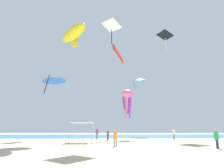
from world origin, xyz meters
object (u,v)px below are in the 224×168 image
object	(u,v)px
kite_delta_teal	(139,79)
kite_delta_blue	(54,79)
kite_inflatable_yellow	(73,33)
kite_diamond_black	(165,36)
kite_diamond_white	(112,26)
person_far_shore	(97,133)
person_near_tent	(174,133)
person_central	(216,137)
kite_box_orange	(74,41)
person_rightmost	(108,134)
canopy_tent	(82,124)
kite_parafoil_red	(118,54)
kite_octopus_pink	(127,96)
person_leftmost	(115,137)

from	to	relation	value
kite_delta_teal	kite_delta_blue	bearing A→B (deg)	-96.22
kite_inflatable_yellow	kite_diamond_black	distance (m)	21.93
kite_diamond_white	person_far_shore	bearing A→B (deg)	-33.90
person_near_tent	kite_delta_teal	bearing A→B (deg)	13.68
person_near_tent	person_central	world-z (taller)	person_near_tent
person_near_tent	kite_box_orange	size ratio (longest dim) A/B	0.58
person_central	kite_box_orange	size ratio (longest dim) A/B	0.54
person_rightmost	kite_box_orange	world-z (taller)	kite_box_orange
person_rightmost	person_far_shore	world-z (taller)	person_far_shore
canopy_tent	kite_parafoil_red	world-z (taller)	kite_parafoil_red
person_near_tent	person_central	distance (m)	14.51
kite_diamond_black	kite_delta_blue	xyz separation A→B (m)	(-20.43, -14.87, -14.50)
kite_delta_teal	kite_inflatable_yellow	size ratio (longest dim) A/B	0.67
kite_delta_blue	kite_delta_teal	bearing A→B (deg)	-8.60
person_central	kite_octopus_pink	size ratio (longest dim) A/B	0.34
kite_inflatable_yellow	kite_octopus_pink	bearing A→B (deg)	70.00
kite_delta_blue	kite_diamond_black	bearing A→B (deg)	-29.03
kite_diamond_white	kite_diamond_black	distance (m)	19.86
canopy_tent	kite_delta_teal	bearing A→B (deg)	61.05
kite_delta_teal	kite_inflatable_yellow	world-z (taller)	kite_inflatable_yellow
person_central	person_far_shore	xyz separation A→B (m)	(-11.73, 15.91, 0.09)
person_near_tent	kite_box_orange	distance (m)	31.09
kite_delta_blue	person_far_shore	bearing A→B (deg)	-4.59
person_central	kite_delta_teal	xyz separation A→B (m)	(-1.34, 30.23, 13.53)
kite_diamond_white	kite_inflatable_yellow	world-z (taller)	kite_inflatable_yellow
canopy_tent	person_leftmost	size ratio (longest dim) A/B	1.86
person_leftmost	kite_box_orange	distance (m)	32.84
canopy_tent	kite_parafoil_red	xyz separation A→B (m)	(6.01, 15.28, 16.47)
kite_box_orange	kite_diamond_black	distance (m)	21.86
person_near_tent	kite_delta_blue	xyz separation A→B (m)	(-18.29, -7.99, 7.04)
kite_delta_blue	kite_box_orange	bearing A→B (deg)	28.26
kite_diamond_white	kite_parafoil_red	size ratio (longest dim) A/B	0.64
person_leftmost	kite_octopus_pink	world-z (taller)	kite_octopus_pink
kite_diamond_white	person_leftmost	bearing A→B (deg)	133.57
person_central	kite_delta_teal	size ratio (longest dim) A/B	0.36
person_near_tent	person_far_shore	distance (m)	13.03
person_central	kite_delta_teal	distance (m)	33.14
person_leftmost	person_rightmost	size ratio (longest dim) A/B	1.01
kite_delta_teal	kite_inflatable_yellow	bearing A→B (deg)	-102.13
person_near_tent	kite_octopus_pink	size ratio (longest dim) A/B	0.37
person_near_tent	person_rightmost	size ratio (longest dim) A/B	1.16
kite_diamond_black	canopy_tent	bearing A→B (deg)	-77.98
canopy_tent	person_leftmost	bearing A→B (deg)	-54.94
kite_diamond_white	kite_octopus_pink	distance (m)	12.46
person_leftmost	kite_diamond_black	bearing A→B (deg)	15.91
kite_inflatable_yellow	kite_parafoil_red	distance (m)	14.33
person_near_tent	kite_delta_teal	world-z (taller)	kite_delta_teal
person_central	kite_diamond_white	distance (m)	19.68
person_far_shore	kite_delta_blue	world-z (taller)	kite_delta_blue
person_rightmost	person_far_shore	xyz separation A→B (m)	(-1.85, 2.90, 0.15)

